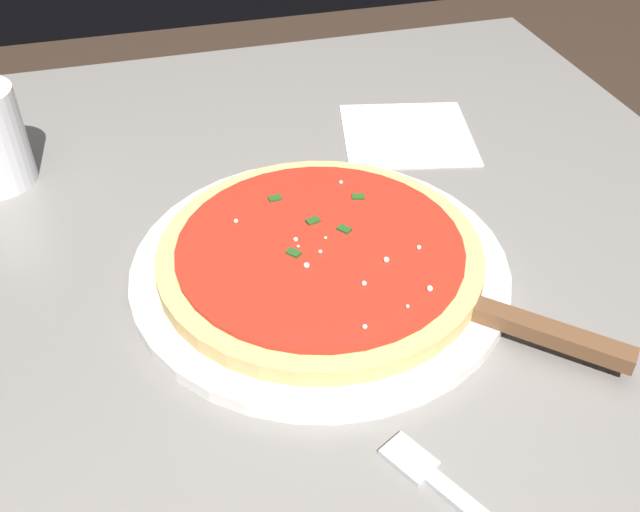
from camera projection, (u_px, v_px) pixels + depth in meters
restaurant_table at (333, 349)px, 0.77m from camera, size 0.85×0.93×0.77m
serving_plate at (320, 268)px, 0.64m from camera, size 0.33×0.33×0.01m
pizza at (320, 254)px, 0.63m from camera, size 0.29×0.29×0.02m
pizza_server at (498, 318)px, 0.57m from camera, size 0.19×0.18×0.01m
napkin_folded_right at (407, 134)px, 0.83m from camera, size 0.18×0.17×0.00m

